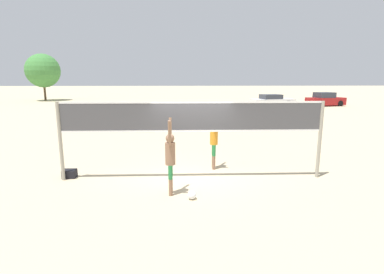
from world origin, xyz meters
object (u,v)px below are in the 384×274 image
object	(u,v)px
parked_car_mid	(325,100)
gear_bag	(70,174)
volleyball_net	(192,123)
player_blocker	(214,137)
volleyball	(192,195)
player_spiker	(170,155)
parked_car_near	(272,101)
tree_left_cluster	(43,71)

from	to	relation	value
parked_car_mid	gear_bag	bearing A→B (deg)	-143.22
gear_bag	volleyball_net	bearing A→B (deg)	-3.19
player_blocker	gear_bag	xyz separation A→B (m)	(-4.85, -0.83, -1.03)
volleyball	parked_car_mid	distance (m)	30.47
gear_bag	parked_car_mid	world-z (taller)	parked_car_mid
player_blocker	volleyball	size ratio (longest dim) A/B	9.30
player_spiker	parked_car_near	xyz separation A→B (m)	(10.58, 25.60, -0.54)
player_blocker	player_spiker	bearing A→B (deg)	-31.75
player_blocker	parked_car_mid	bearing A→B (deg)	146.79
player_spiker	player_blocker	distance (m)	2.78
player_blocker	parked_car_near	size ratio (longest dim) A/B	0.44
player_spiker	player_blocker	size ratio (longest dim) A/B	0.98
gear_bag	tree_left_cluster	xyz separation A→B (m)	(-15.19, 32.90, 3.93)
gear_bag	parked_car_near	distance (m)	27.82
tree_left_cluster	player_spiker	bearing A→B (deg)	-61.66
parked_car_near	tree_left_cluster	xyz separation A→B (m)	(-29.15, 8.83, 3.47)
parked_car_near	parked_car_mid	world-z (taller)	parked_car_mid
player_spiker	parked_car_mid	distance (m)	30.46
player_spiker	volleyball	bearing A→B (deg)	-122.66
volleyball_net	player_blocker	bearing A→B (deg)	52.14
gear_bag	parked_car_mid	bearing A→B (deg)	50.16
volleyball_net	parked_car_near	bearing A→B (deg)	67.76
volleyball	tree_left_cluster	xyz separation A→B (m)	(-19.16, 34.81, 3.94)
player_blocker	volleyball_net	bearing A→B (deg)	-37.86
volleyball_net	player_spiker	distance (m)	1.63
gear_bag	parked_car_near	xyz separation A→B (m)	(13.96, 24.06, 0.46)
tree_left_cluster	parked_car_mid	bearing A→B (deg)	-14.22
player_spiker	parked_car_near	size ratio (longest dim) A/B	0.43
volleyball_net	parked_car_mid	distance (m)	29.03
parked_car_near	tree_left_cluster	size ratio (longest dim) A/B	0.79
parked_car_mid	tree_left_cluster	size ratio (longest dim) A/B	0.71
volleyball	parked_car_mid	xyz separation A→B (m)	(16.04, 25.90, 0.57)
parked_car_near	parked_car_mid	size ratio (longest dim) A/B	1.12
player_blocker	volleyball	world-z (taller)	player_blocker
player_spiker	volleyball	xyz separation A→B (m)	(0.58, -0.37, -1.02)
parked_car_near	gear_bag	bearing A→B (deg)	-131.69
volleyball_net	gear_bag	size ratio (longest dim) A/B	20.09
parked_car_mid	tree_left_cluster	bearing A→B (deg)	152.41
volleyball_net	tree_left_cluster	size ratio (longest dim) A/B	1.33
gear_bag	parked_car_near	size ratio (longest dim) A/B	0.08
player_blocker	parked_car_mid	size ratio (longest dim) A/B	0.49
player_spiker	parked_car_mid	xyz separation A→B (m)	(16.62, 25.52, -0.45)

